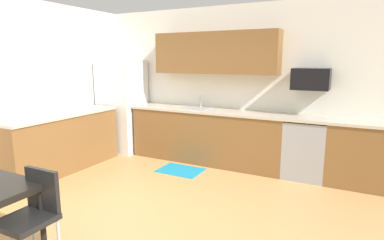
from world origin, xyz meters
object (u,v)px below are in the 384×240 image
at_px(oven_range, 305,148).
at_px(chair_near_table, 33,211).
at_px(refrigerator, 123,106).
at_px(microwave, 311,79).

bearing_deg(oven_range, chair_near_table, -117.60).
height_order(refrigerator, microwave, refrigerator).
xyz_separation_m(refrigerator, microwave, (3.46, 0.18, 0.62)).
bearing_deg(oven_range, microwave, 90.00).
bearing_deg(refrigerator, microwave, 2.98).
bearing_deg(chair_near_table, refrigerator, 117.56).
height_order(refrigerator, oven_range, refrigerator).
relative_size(oven_range, microwave, 1.69).
distance_m(oven_range, microwave, 1.05).
distance_m(oven_range, chair_near_table, 3.78).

